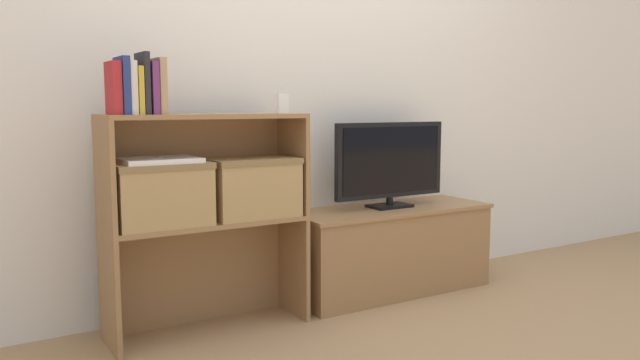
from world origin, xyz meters
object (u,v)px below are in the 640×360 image
book_tan (159,86)px  baby_monitor (282,103)px  book_crimson (113,88)px  laptop (159,160)px  book_plum (151,88)px  book_mustard (137,91)px  tv (390,162)px  book_charcoal (143,84)px  book_navy (122,86)px  storage_basket_right (251,185)px  tv_stand (389,249)px  storage_basket_left (160,192)px  book_ivory (130,88)px

book_tan → baby_monitor: bearing=4.3°
book_crimson → laptop: book_crimson is taller
book_plum → baby_monitor: book_plum is taller
book_mustard → baby_monitor: book_mustard is taller
book_mustard → tv: bearing=3.9°
book_tan → baby_monitor: (0.58, 0.04, -0.07)m
book_mustard → book_charcoal: 0.04m
book_navy → storage_basket_right: (0.55, 0.03, -0.42)m
tv_stand → tv: (0.00, -0.00, 0.46)m
book_tan → book_plum: bearing=180.0°
book_mustard → book_charcoal: bearing=0.0°
book_crimson → storage_basket_right: 0.72m
storage_basket_left → book_charcoal: bearing=-156.8°
book_plum → tv_stand: bearing=4.1°
tv_stand → book_plum: (-1.27, -0.09, 0.82)m
book_charcoal → book_tan: bearing=0.0°
tv → book_tan: bearing=-175.8°
book_mustard → book_plum: 0.06m
tv_stand → book_charcoal: bearing=-176.0°
book_ivory → laptop: (0.11, 0.03, -0.29)m
book_mustard → storage_basket_left: book_mustard is taller
book_navy → book_charcoal: bearing=0.0°
book_navy → storage_basket_right: book_navy is taller
storage_basket_right → book_charcoal: bearing=-176.6°
book_plum → baby_monitor: 0.61m
baby_monitor → storage_basket_left: bearing=-178.5°
tv_stand → book_plum: bearing=-175.9°
book_mustard → book_crimson: bearing=180.0°
book_tan → book_navy: bearing=180.0°
baby_monitor → storage_basket_left: (-0.57, -0.01, -0.36)m
tv → storage_basket_right: (-0.82, -0.06, -0.06)m
tv → book_navy: (-1.38, -0.09, 0.37)m
book_crimson → book_charcoal: book_charcoal is taller
book_tan → storage_basket_right: bearing=3.9°
tv_stand → storage_basket_left: 1.30m
laptop → book_charcoal: bearing=-156.8°
book_navy → book_charcoal: book_charcoal is taller
book_charcoal → storage_basket_left: bearing=23.2°
baby_monitor → book_crimson: bearing=-176.7°
book_plum → storage_basket_left: bearing=39.6°
laptop → book_tan: bearing=-91.5°
baby_monitor → laptop: baby_monitor is taller
tv → baby_monitor: baby_monitor is taller
book_navy → laptop: size_ratio=0.71×
book_crimson → book_ivory: bearing=0.0°
book_crimson → book_tan: 0.18m
book_crimson → baby_monitor: bearing=3.3°
tv → book_ivory: 1.40m
tv_stand → tv: size_ratio=1.66×
tv_stand → book_ivory: bearing=-176.1°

